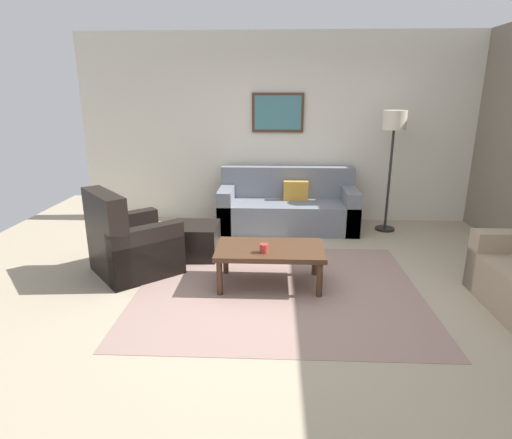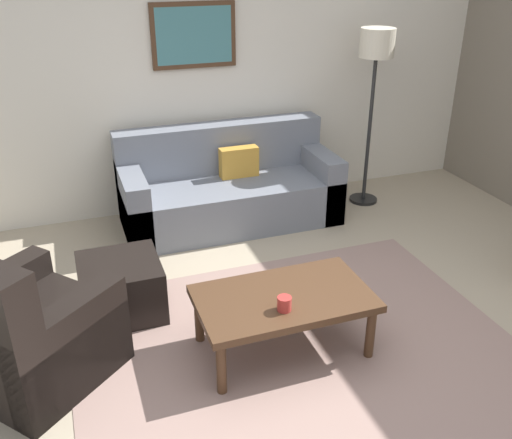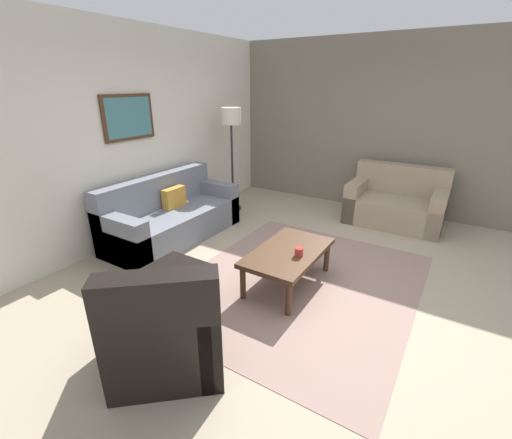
% 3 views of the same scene
% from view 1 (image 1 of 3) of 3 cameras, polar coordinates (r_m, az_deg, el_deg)
% --- Properties ---
extents(ground_plane, '(8.00, 8.00, 0.00)m').
position_cam_1_polar(ground_plane, '(4.32, 3.02, -9.49)').
color(ground_plane, tan).
extents(rear_partition, '(6.00, 0.12, 2.80)m').
position_cam_1_polar(rear_partition, '(6.50, 3.06, 12.19)').
color(rear_partition, silver).
rests_on(rear_partition, ground_plane).
extents(area_rug, '(2.84, 2.38, 0.01)m').
position_cam_1_polar(area_rug, '(4.32, 3.02, -9.45)').
color(area_rug, gray).
rests_on(area_rug, ground_plane).
extents(couch_main, '(1.98, 0.85, 0.88)m').
position_cam_1_polar(couch_main, '(6.21, 4.33, 1.66)').
color(couch_main, slate).
rests_on(couch_main, ground_plane).
extents(armchair_leather, '(1.13, 1.13, 0.95)m').
position_cam_1_polar(armchair_leather, '(4.78, -17.04, -3.60)').
color(armchair_leather, black).
rests_on(armchair_leather, ground_plane).
extents(ottoman, '(0.56, 0.56, 0.40)m').
position_cam_1_polar(ottoman, '(5.15, -8.37, -2.85)').
color(ottoman, black).
rests_on(ottoman, ground_plane).
extents(coffee_table, '(1.10, 0.64, 0.41)m').
position_cam_1_polar(coffee_table, '(4.28, 1.92, -4.49)').
color(coffee_table, '#472D1C').
rests_on(coffee_table, ground_plane).
extents(cup, '(0.09, 0.09, 0.09)m').
position_cam_1_polar(cup, '(4.11, 1.11, -3.97)').
color(cup, '#B2332D').
rests_on(cup, coffee_table).
extents(lamp_standing, '(0.32, 0.32, 1.71)m').
position_cam_1_polar(lamp_standing, '(6.16, 18.34, 11.23)').
color(lamp_standing, black).
rests_on(lamp_standing, ground_plane).
extents(framed_artwork, '(0.77, 0.04, 0.57)m').
position_cam_1_polar(framed_artwork, '(6.40, 3.01, 14.42)').
color(framed_artwork, '#472D1C').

